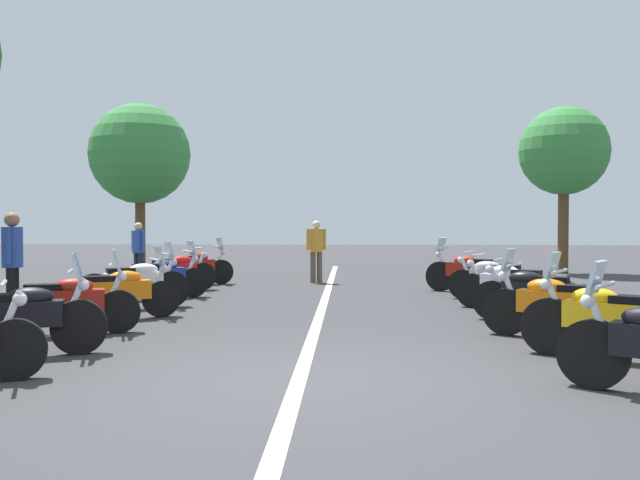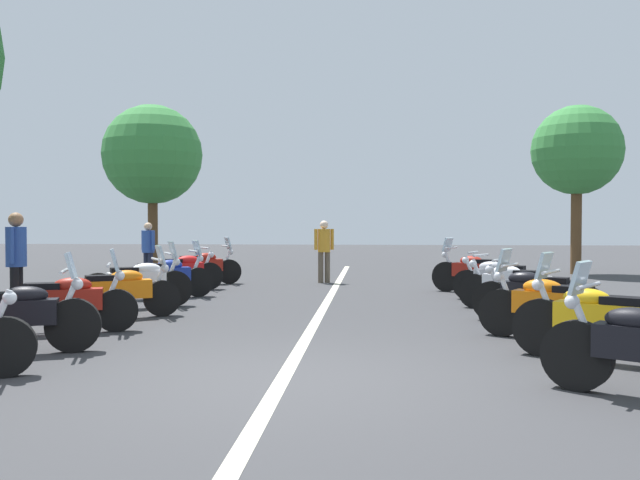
% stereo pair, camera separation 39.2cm
% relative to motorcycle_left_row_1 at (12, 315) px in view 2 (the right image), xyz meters
% --- Properties ---
extents(ground_plane, '(80.00, 80.00, 0.00)m').
position_rel_motorcycle_left_row_1_xyz_m(ground_plane, '(-1.02, -3.37, -0.47)').
color(ground_plane, '#38383A').
extents(lane_centre_stripe, '(23.52, 0.16, 0.01)m').
position_rel_motorcycle_left_row_1_xyz_m(lane_centre_stripe, '(4.40, -3.37, -0.47)').
color(lane_centre_stripe, beige).
rests_on(lane_centre_stripe, ground_plane).
extents(motorcycle_left_row_1, '(0.91, 2.02, 1.22)m').
position_rel_motorcycle_left_row_1_xyz_m(motorcycle_left_row_1, '(0.00, 0.00, 0.00)').
color(motorcycle_left_row_1, black).
rests_on(motorcycle_left_row_1, ground_plane).
extents(motorcycle_left_row_2, '(0.96, 2.07, 1.20)m').
position_rel_motorcycle_left_row_1_xyz_m(motorcycle_left_row_2, '(1.50, 0.10, -0.01)').
color(motorcycle_left_row_2, black).
rests_on(motorcycle_left_row_2, ground_plane).
extents(motorcycle_left_row_3, '(1.17, 1.91, 1.19)m').
position_rel_motorcycle_left_row_1_xyz_m(motorcycle_left_row_3, '(2.99, -0.12, -0.01)').
color(motorcycle_left_row_3, black).
rests_on(motorcycle_left_row_3, ground_plane).
extents(motorcycle_left_row_4, '(1.10, 1.85, 1.23)m').
position_rel_motorcycle_left_row_1_xyz_m(motorcycle_left_row_4, '(4.32, 0.01, 0.00)').
color(motorcycle_left_row_4, black).
rests_on(motorcycle_left_row_4, ground_plane).
extents(motorcycle_left_row_5, '(1.24, 1.93, 1.20)m').
position_rel_motorcycle_left_row_1_xyz_m(motorcycle_left_row_5, '(5.86, 0.04, -0.01)').
color(motorcycle_left_row_5, black).
rests_on(motorcycle_left_row_5, ground_plane).
extents(motorcycle_left_row_6, '(1.15, 1.78, 1.00)m').
position_rel_motorcycle_left_row_1_xyz_m(motorcycle_left_row_6, '(7.41, 0.11, -0.02)').
color(motorcycle_left_row_6, black).
rests_on(motorcycle_left_row_6, ground_plane).
extents(motorcycle_left_row_7, '(1.13, 2.00, 1.20)m').
position_rel_motorcycle_left_row_1_xyz_m(motorcycle_left_row_7, '(8.90, 0.05, -0.01)').
color(motorcycle_left_row_7, black).
rests_on(motorcycle_left_row_7, ground_plane).
extents(motorcycle_right_row_1, '(1.18, 1.81, 1.23)m').
position_rel_motorcycle_left_row_1_xyz_m(motorcycle_right_row_1, '(0.09, -6.82, 0.01)').
color(motorcycle_right_row_1, black).
rests_on(motorcycle_right_row_1, ground_plane).
extents(motorcycle_right_row_2, '(1.18, 1.89, 1.22)m').
position_rel_motorcycle_left_row_1_xyz_m(motorcycle_right_row_2, '(1.45, -6.66, -0.00)').
color(motorcycle_right_row_2, black).
rests_on(motorcycle_right_row_2, ground_plane).
extents(motorcycle_right_row_3, '(1.08, 1.87, 1.00)m').
position_rel_motorcycle_left_row_1_xyz_m(motorcycle_right_row_3, '(2.94, -6.78, -0.02)').
color(motorcycle_right_row_3, black).
rests_on(motorcycle_right_row_3, ground_plane).
extents(motorcycle_right_row_4, '(1.30, 1.91, 1.00)m').
position_rel_motorcycle_left_row_1_xyz_m(motorcycle_right_row_4, '(4.40, -6.78, -0.02)').
color(motorcycle_right_row_4, black).
rests_on(motorcycle_right_row_4, ground_plane).
extents(motorcycle_right_row_5, '(1.04, 1.82, 0.98)m').
position_rel_motorcycle_left_row_1_xyz_m(motorcycle_right_row_5, '(5.91, -6.79, -0.03)').
color(motorcycle_right_row_5, black).
rests_on(motorcycle_right_row_5, ground_plane).
extents(motorcycle_right_row_6, '(1.27, 1.97, 1.23)m').
position_rel_motorcycle_left_row_1_xyz_m(motorcycle_right_row_6, '(7.38, -6.58, 0.01)').
color(motorcycle_right_row_6, black).
rests_on(motorcycle_right_row_6, ground_plane).
extents(bystander_0, '(0.35, 0.45, 1.57)m').
position_rel_motorcycle_left_row_1_xyz_m(bystander_0, '(9.57, 1.62, 0.44)').
color(bystander_0, '#1E2338').
rests_on(bystander_0, ground_plane).
extents(bystander_1, '(0.52, 0.32, 1.73)m').
position_rel_motorcycle_left_row_1_xyz_m(bystander_1, '(2.79, 1.48, 0.55)').
color(bystander_1, black).
rests_on(bystander_1, ground_plane).
extents(bystander_2, '(0.32, 0.50, 1.62)m').
position_rel_motorcycle_left_row_1_xyz_m(bystander_2, '(9.71, -3.01, 0.47)').
color(bystander_2, brown).
rests_on(bystander_2, ground_plane).
extents(roadside_tree_0, '(2.70, 2.70, 5.11)m').
position_rel_motorcycle_left_row_1_xyz_m(roadside_tree_0, '(13.23, -10.43, 3.26)').
color(roadside_tree_0, brown).
rests_on(roadside_tree_0, ground_plane).
extents(roadside_tree_1, '(3.22, 3.22, 5.39)m').
position_rel_motorcycle_left_row_1_xyz_m(roadside_tree_1, '(13.69, 2.88, 3.29)').
color(roadside_tree_1, brown).
rests_on(roadside_tree_1, ground_plane).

